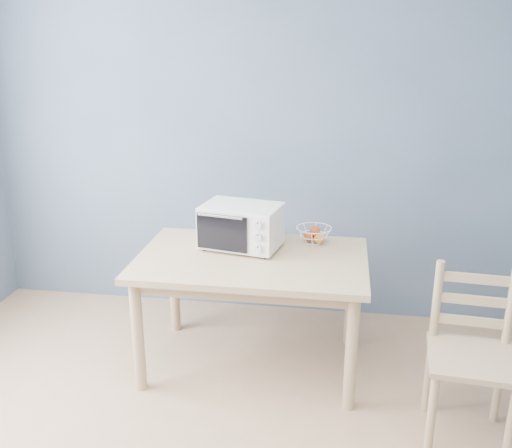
% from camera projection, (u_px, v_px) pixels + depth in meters
% --- Properties ---
extents(room, '(4.01, 4.51, 2.61)m').
position_uv_depth(room, '(149.00, 257.00, 2.00)').
color(room, tan).
rests_on(room, ground).
extents(dining_table, '(1.40, 0.90, 0.75)m').
position_uv_depth(dining_table, '(252.00, 272.00, 3.51)').
color(dining_table, tan).
rests_on(dining_table, ground).
extents(toaster_oven, '(0.54, 0.42, 0.28)m').
position_uv_depth(toaster_oven, '(239.00, 225.00, 3.59)').
color(toaster_oven, white).
rests_on(toaster_oven, dining_table).
extents(fruit_basket, '(0.25, 0.25, 0.12)m').
position_uv_depth(fruit_basket, '(314.00, 234.00, 3.69)').
color(fruit_basket, white).
rests_on(fruit_basket, dining_table).
extents(dining_chair, '(0.46, 0.46, 0.92)m').
position_uv_depth(dining_chair, '(471.00, 358.00, 2.94)').
color(dining_chair, tan).
rests_on(dining_chair, ground).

